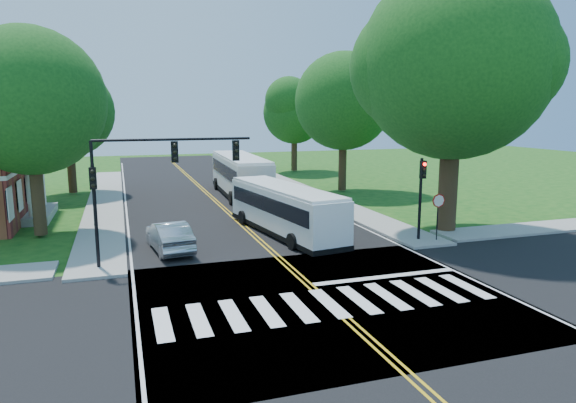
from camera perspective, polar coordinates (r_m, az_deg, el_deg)
name	(u,v)px	position (r m, az deg, el deg)	size (l,w,h in m)	color
ground	(324,299)	(19.77, 4.01, -10.73)	(140.00, 140.00, 0.00)	#114613
road	(228,212)	(36.48, -6.72, -1.15)	(14.00, 96.00, 0.01)	black
cross_road	(324,299)	(19.77, 4.02, -10.72)	(60.00, 12.00, 0.01)	black
center_line	(217,202)	(40.34, -7.86, -0.09)	(0.36, 70.00, 0.01)	gold
edge_line_w	(126,207)	(39.72, -17.55, -0.62)	(0.12, 70.00, 0.01)	silver
edge_line_e	(299,198)	(42.07, 1.28, 0.41)	(0.12, 70.00, 0.01)	silver
crosswalk	(329,303)	(19.34, 4.59, -11.18)	(12.60, 3.00, 0.01)	silver
stop_bar	(386,277)	(22.58, 10.79, -8.19)	(6.60, 0.40, 0.01)	silver
sidewalk_nw	(105,201)	(42.68, -19.63, 0.05)	(2.60, 40.00, 0.15)	gray
sidewalk_ne	(304,191)	(45.35, 1.81, 1.18)	(2.60, 40.00, 0.15)	gray
tree_ne_big	(455,64)	(31.04, 18.03, 14.36)	(10.80, 10.80, 14.91)	#312513
tree_west_near	(30,101)	(31.42, -26.76, 9.90)	(8.00, 8.00, 11.40)	#312513
tree_west_far	(67,112)	(47.27, -23.31, 9.17)	(7.60, 7.60, 10.67)	#312513
tree_east_mid	(344,101)	(45.11, 6.20, 11.00)	(8.40, 8.40, 11.93)	#312513
tree_east_far	(294,113)	(60.36, 0.70, 9.83)	(7.20, 7.20, 10.34)	#312513
signal_nw	(149,171)	(23.70, -15.21, 3.31)	(7.15, 0.46, 5.66)	black
signal_ne	(421,188)	(28.34, 14.59, 1.48)	(0.30, 0.46, 4.40)	black
stop_sign	(438,206)	(28.55, 16.36, -0.44)	(0.76, 0.08, 2.53)	black
bus_lead	(284,209)	(29.39, -0.41, -0.83)	(3.95, 11.01, 2.79)	white
bus_follow	(240,175)	(42.98, -5.33, 2.96)	(3.53, 13.11, 3.37)	white
hatchback	(169,236)	(26.63, -13.04, -3.79)	(1.61, 4.60, 1.52)	#BABDC1
suv	(319,208)	(34.39, 3.48, -0.72)	(2.04, 4.43, 1.23)	silver
dark_sedan	(289,192)	(41.00, 0.07, 1.09)	(1.83, 4.51, 1.31)	black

